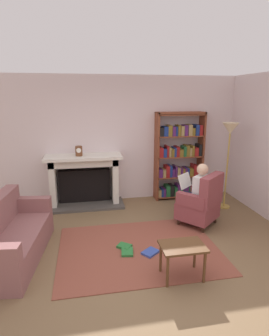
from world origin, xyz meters
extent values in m
plane|color=brown|center=(0.00, 0.00, 0.00)|extent=(14.00, 14.00, 0.00)
cube|color=silver|center=(0.00, 2.55, 1.35)|extent=(5.60, 0.10, 2.70)
cube|color=silver|center=(2.65, 1.25, 1.35)|extent=(0.10, 5.20, 2.70)
cube|color=brown|center=(0.00, 0.30, 0.01)|extent=(2.40, 1.80, 0.01)
cube|color=#4C4742|center=(-0.77, 2.18, 0.03)|extent=(1.60, 0.64, 0.05)
cube|color=black|center=(-0.77, 2.40, 0.40)|extent=(1.08, 0.20, 0.70)
cube|color=silver|center=(-1.41, 2.28, 0.52)|extent=(0.12, 0.44, 1.03)
cube|color=silver|center=(-0.13, 2.28, 0.52)|extent=(0.12, 0.44, 1.03)
cube|color=silver|center=(-0.77, 2.28, 0.95)|extent=(1.40, 0.44, 0.16)
cube|color=silver|center=(-0.77, 2.22, 1.06)|extent=(1.56, 0.56, 0.06)
cylinder|color=brown|center=(-0.86, 2.20, 1.19)|extent=(0.14, 0.14, 0.20)
cylinder|color=white|center=(-0.86, 2.14, 1.22)|extent=(0.10, 0.01, 0.10)
cube|color=brown|center=(0.80, 2.34, 0.97)|extent=(0.04, 0.32, 1.94)
cube|color=brown|center=(1.83, 2.34, 0.97)|extent=(0.04, 0.32, 1.94)
cube|color=brown|center=(1.32, 2.34, 1.92)|extent=(1.07, 0.32, 0.04)
cube|color=brown|center=(1.32, 2.34, 0.06)|extent=(1.03, 0.32, 0.02)
cube|color=#997F4C|center=(0.86, 2.33, 0.15)|extent=(0.06, 0.26, 0.16)
cube|color=navy|center=(0.93, 2.33, 0.16)|extent=(0.05, 0.26, 0.17)
cube|color=#4C1E59|center=(0.98, 2.33, 0.16)|extent=(0.05, 0.26, 0.18)
cube|color=#1E592D|center=(1.06, 2.33, 0.19)|extent=(0.09, 0.26, 0.24)
cube|color=black|center=(1.15, 2.33, 0.19)|extent=(0.09, 0.26, 0.25)
cube|color=#1E592D|center=(1.24, 2.33, 0.17)|extent=(0.07, 0.26, 0.20)
cube|color=#4C1E59|center=(1.31, 2.33, 0.20)|extent=(0.06, 0.26, 0.26)
cube|color=#1E592D|center=(1.37, 2.33, 0.16)|extent=(0.05, 0.26, 0.17)
cube|color=#4C1E59|center=(1.42, 2.33, 0.20)|extent=(0.04, 0.26, 0.25)
cube|color=#4C1E59|center=(1.49, 2.33, 0.20)|extent=(0.09, 0.26, 0.25)
cube|color=#1E592D|center=(1.56, 2.33, 0.16)|extent=(0.04, 0.26, 0.19)
cube|color=#4C1E59|center=(1.62, 2.33, 0.19)|extent=(0.07, 0.26, 0.24)
cube|color=black|center=(1.68, 2.33, 0.18)|extent=(0.04, 0.26, 0.23)
cube|color=brown|center=(1.74, 2.33, 0.16)|extent=(0.08, 0.26, 0.18)
cube|color=brown|center=(1.32, 2.34, 0.52)|extent=(1.03, 0.32, 0.02)
cube|color=#4C1E59|center=(0.87, 2.33, 0.62)|extent=(0.08, 0.26, 0.19)
cube|color=#997F4C|center=(0.96, 2.33, 0.62)|extent=(0.07, 0.26, 0.18)
cube|color=maroon|center=(1.04, 2.33, 0.65)|extent=(0.08, 0.26, 0.25)
cube|color=navy|center=(1.11, 2.33, 0.65)|extent=(0.06, 0.26, 0.25)
cube|color=#4C1E59|center=(1.17, 2.33, 0.62)|extent=(0.06, 0.26, 0.18)
cube|color=#4C1E59|center=(1.23, 2.33, 0.65)|extent=(0.04, 0.26, 0.24)
cube|color=#997F4C|center=(1.29, 2.33, 0.62)|extent=(0.07, 0.26, 0.20)
cube|color=#4C1E59|center=(1.36, 2.33, 0.62)|extent=(0.05, 0.26, 0.19)
cube|color=brown|center=(1.41, 2.33, 0.61)|extent=(0.05, 0.26, 0.17)
cube|color=#4C1E59|center=(1.46, 2.33, 0.62)|extent=(0.04, 0.26, 0.19)
cube|color=navy|center=(1.51, 2.33, 0.62)|extent=(0.04, 0.26, 0.18)
cube|color=brown|center=(1.59, 2.33, 0.61)|extent=(0.09, 0.26, 0.17)
cube|color=maroon|center=(1.66, 2.33, 0.65)|extent=(0.04, 0.26, 0.25)
cube|color=maroon|center=(1.72, 2.33, 0.64)|extent=(0.07, 0.26, 0.23)
cube|color=brown|center=(1.81, 2.33, 0.63)|extent=(0.09, 0.26, 0.20)
cube|color=brown|center=(1.32, 2.34, 0.97)|extent=(1.03, 0.32, 0.02)
cube|color=maroon|center=(0.88, 2.33, 1.09)|extent=(0.09, 0.26, 0.21)
cube|color=navy|center=(0.96, 2.33, 1.07)|extent=(0.07, 0.26, 0.18)
cube|color=maroon|center=(1.02, 2.33, 1.10)|extent=(0.04, 0.26, 0.24)
cube|color=#997F4C|center=(1.07, 2.33, 1.09)|extent=(0.05, 0.26, 0.21)
cube|color=brown|center=(1.14, 2.33, 1.07)|extent=(0.06, 0.26, 0.18)
cube|color=navy|center=(1.19, 2.33, 1.08)|extent=(0.05, 0.26, 0.20)
cube|color=maroon|center=(1.25, 2.33, 1.09)|extent=(0.07, 0.26, 0.22)
cube|color=brown|center=(1.33, 2.33, 1.06)|extent=(0.09, 0.26, 0.16)
cube|color=#1E592D|center=(1.41, 2.33, 1.09)|extent=(0.06, 0.26, 0.22)
cube|color=brown|center=(1.48, 2.33, 1.10)|extent=(0.07, 0.26, 0.24)
cube|color=#997F4C|center=(1.55, 2.33, 1.07)|extent=(0.05, 0.26, 0.18)
cube|color=brown|center=(1.60, 2.33, 1.10)|extent=(0.05, 0.26, 0.23)
cube|color=maroon|center=(1.68, 2.33, 1.08)|extent=(0.09, 0.26, 0.19)
cube|color=black|center=(1.76, 2.33, 1.11)|extent=(0.06, 0.26, 0.25)
cube|color=brown|center=(1.32, 2.34, 1.43)|extent=(1.03, 0.32, 0.02)
cube|color=black|center=(0.88, 2.33, 1.53)|extent=(0.09, 0.26, 0.18)
cube|color=navy|center=(0.97, 2.33, 1.54)|extent=(0.09, 0.26, 0.20)
cube|color=brown|center=(1.06, 2.33, 1.55)|extent=(0.09, 0.26, 0.23)
cube|color=#4C1E59|center=(1.15, 2.33, 1.54)|extent=(0.07, 0.26, 0.20)
cube|color=navy|center=(1.21, 2.33, 1.54)|extent=(0.04, 0.26, 0.20)
cube|color=brown|center=(1.26, 2.33, 1.55)|extent=(0.06, 0.26, 0.23)
cube|color=#997F4C|center=(1.34, 2.33, 1.54)|extent=(0.07, 0.26, 0.21)
cube|color=#4C1E59|center=(1.42, 2.33, 1.55)|extent=(0.08, 0.26, 0.23)
cube|color=#997F4C|center=(1.51, 2.33, 1.56)|extent=(0.09, 0.26, 0.23)
cube|color=brown|center=(1.59, 2.33, 1.52)|extent=(0.06, 0.26, 0.16)
cube|color=navy|center=(1.67, 2.33, 1.55)|extent=(0.08, 0.26, 0.23)
cube|color=maroon|center=(1.75, 2.33, 1.55)|extent=(0.07, 0.26, 0.22)
cube|color=brown|center=(1.32, 2.34, 1.88)|extent=(1.03, 0.32, 0.02)
cylinder|color=#331E14|center=(1.26, 1.32, 0.06)|extent=(0.05, 0.05, 0.12)
cylinder|color=#331E14|center=(0.87, 0.99, 0.06)|extent=(0.05, 0.05, 0.12)
cylinder|color=#331E14|center=(1.57, 0.95, 0.06)|extent=(0.05, 0.05, 0.12)
cylinder|color=#331E14|center=(1.18, 0.62, 0.06)|extent=(0.05, 0.05, 0.12)
cube|color=brown|center=(1.22, 0.97, 0.27)|extent=(0.88, 0.87, 0.30)
cube|color=brown|center=(1.37, 0.79, 0.70)|extent=(0.59, 0.54, 0.55)
cube|color=brown|center=(1.42, 1.14, 0.53)|extent=(0.44, 0.49, 0.22)
cube|color=brown|center=(1.01, 0.80, 0.53)|extent=(0.44, 0.49, 0.22)
cube|color=silver|center=(1.25, 0.93, 0.67)|extent=(0.37, 0.36, 0.50)
sphere|color=#D8AD8C|center=(1.25, 0.93, 1.04)|extent=(0.20, 0.20, 0.20)
cube|color=#191E3F|center=(1.18, 1.14, 0.47)|extent=(0.35, 0.38, 0.12)
cube|color=#191E3F|center=(1.06, 1.03, 0.47)|extent=(0.35, 0.38, 0.12)
cylinder|color=#191E3F|center=(1.06, 1.28, 0.21)|extent=(0.10, 0.10, 0.42)
cylinder|color=#191E3F|center=(0.94, 1.18, 0.21)|extent=(0.10, 0.10, 0.42)
cube|color=white|center=(1.04, 1.18, 0.77)|extent=(0.34, 0.32, 0.25)
cube|color=#8B5756|center=(-1.78, 0.39, 0.20)|extent=(0.89, 1.77, 0.40)
cube|color=#8B5756|center=(-1.69, 1.15, 0.52)|extent=(0.71, 0.24, 0.24)
cube|color=brown|center=(0.41, -0.45, 0.44)|extent=(0.56, 0.39, 0.03)
cylinder|color=brown|center=(0.17, -0.60, 0.21)|extent=(0.04, 0.04, 0.42)
cylinder|color=brown|center=(0.65, -0.60, 0.21)|extent=(0.04, 0.04, 0.42)
cylinder|color=brown|center=(0.17, -0.29, 0.21)|extent=(0.04, 0.04, 0.42)
cylinder|color=brown|center=(0.65, -0.29, 0.21)|extent=(0.04, 0.04, 0.42)
cube|color=#267233|center=(-0.21, 0.37, 0.03)|extent=(0.25, 0.24, 0.04)
cube|color=#334CA5|center=(0.14, 0.14, 0.03)|extent=(0.29, 0.28, 0.03)
cube|color=#267233|center=(-0.19, 0.21, 0.03)|extent=(0.20, 0.25, 0.04)
cylinder|color=#B7933F|center=(2.09, 1.61, 0.01)|extent=(0.24, 0.24, 0.03)
cylinder|color=#B7933F|center=(2.09, 1.61, 0.79)|extent=(0.03, 0.03, 1.53)
cone|color=beige|center=(2.09, 1.61, 1.66)|extent=(0.32, 0.32, 0.22)
camera|label=1|loc=(-0.75, -3.41, 2.27)|focal=29.63mm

